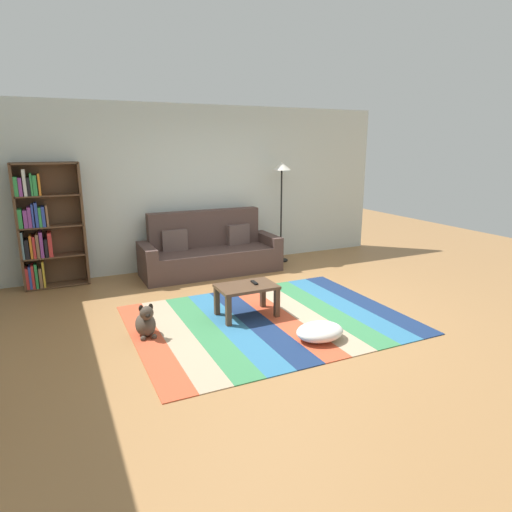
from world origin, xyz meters
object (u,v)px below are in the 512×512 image
object	(u,v)px
coffee_table	(247,291)
standing_lamp	(282,179)
bookshelf	(43,228)
dog	(146,323)
tv_remote	(254,283)
couch	(210,252)
pouf	(320,332)

from	to	relation	value
coffee_table	standing_lamp	size ratio (longest dim) A/B	0.40
bookshelf	coffee_table	bearing A→B (deg)	-46.96
dog	coffee_table	bearing A→B (deg)	2.80
coffee_table	standing_lamp	distance (m)	2.97
standing_lamp	coffee_table	bearing A→B (deg)	-127.28
dog	standing_lamp	distance (m)	3.90
bookshelf	tv_remote	world-z (taller)	bookshelf
bookshelf	dog	distance (m)	2.67
couch	tv_remote	size ratio (longest dim) A/B	15.07
standing_lamp	tv_remote	xyz separation A→B (m)	(-1.54, -2.15, -1.07)
bookshelf	tv_remote	size ratio (longest dim) A/B	12.13
coffee_table	tv_remote	xyz separation A→B (m)	(0.12, 0.03, 0.09)
tv_remote	coffee_table	bearing A→B (deg)	-164.07
couch	pouf	bearing A→B (deg)	-86.70
coffee_table	standing_lamp	bearing A→B (deg)	52.72
pouf	tv_remote	world-z (taller)	tv_remote
bookshelf	pouf	world-z (taller)	bookshelf
coffee_table	dog	bearing A→B (deg)	-177.20
couch	dog	xyz separation A→B (m)	(-1.50, -2.11, -0.18)
couch	dog	bearing A→B (deg)	-125.41
couch	bookshelf	size ratio (longest dim) A/B	1.24
standing_lamp	tv_remote	bearing A→B (deg)	-125.63
coffee_table	tv_remote	world-z (taller)	tv_remote
bookshelf	standing_lamp	distance (m)	3.88
standing_lamp	tv_remote	size ratio (longest dim) A/B	11.80
pouf	tv_remote	bearing A→B (deg)	107.34
dog	standing_lamp	xyz separation A→B (m)	(2.90, 2.24, 1.32)
couch	pouf	xyz separation A→B (m)	(0.17, -3.02, -0.23)
coffee_table	tv_remote	size ratio (longest dim) A/B	4.77
standing_lamp	bookshelf	bearing A→B (deg)	177.72
couch	standing_lamp	bearing A→B (deg)	5.32
bookshelf	dog	xyz separation A→B (m)	(0.93, -2.39, -0.73)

